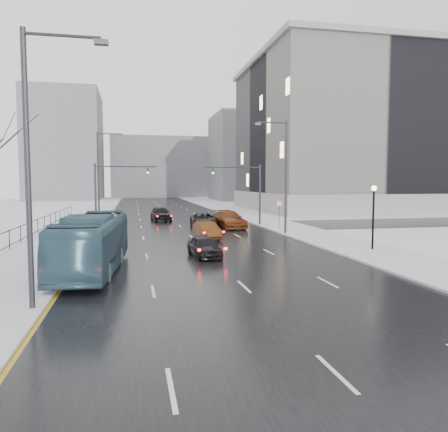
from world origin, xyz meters
TOP-DOWN VIEW (x-y plane):
  - road at (0.00, 60.00)m, footprint 16.00×150.00m
  - cross_road at (0.00, 48.00)m, footprint 130.00×10.00m
  - sidewalk_left at (-10.50, 60.00)m, footprint 5.00×150.00m
  - sidewalk_right at (10.50, 60.00)m, footprint 5.00×150.00m
  - park_strip at (-20.00, 60.00)m, footprint 14.00×150.00m
  - streetlight_r_mid at (8.17, 40.00)m, footprint 2.95×0.25m
  - streetlight_l_near at (-8.17, 20.00)m, footprint 2.95×0.25m
  - streetlight_l_far at (-8.17, 52.00)m, footprint 2.95×0.25m
  - lamppost_r_mid at (11.00, 30.00)m, footprint 0.36×0.36m
  - mast_signal_right at (7.33, 48.00)m, footprint 6.10×0.33m
  - mast_signal_left at (-7.33, 48.00)m, footprint 6.10×0.33m
  - no_uturn_sign at (9.20, 44.00)m, footprint 0.60×0.06m
  - civic_building at (35.00, 72.00)m, footprint 41.00×31.00m
  - bldg_far_right at (28.00, 115.00)m, footprint 24.00×20.00m
  - bldg_far_left at (-22.00, 125.00)m, footprint 18.00×22.00m
  - bldg_far_center at (4.00, 140.00)m, footprint 30.00×18.00m
  - bus at (-6.86, 26.92)m, footprint 3.40×10.86m
  - sedan_center_near at (-0.50, 29.96)m, footprint 1.96×4.03m
  - sedan_right_near at (1.07, 38.38)m, footprint 1.97×4.31m
  - sedan_right_cross at (2.15, 47.19)m, footprint 2.90×5.52m
  - sedan_right_far at (4.66, 46.28)m, footprint 3.00×6.13m
  - sedan_center_far at (-1.58, 55.90)m, footprint 2.54×5.23m

SIDE VIEW (x-z plane):
  - road at x=0.00m, z-range 0.00..0.04m
  - cross_road at x=0.00m, z-range 0.00..0.04m
  - park_strip at x=-20.00m, z-range 0.00..0.12m
  - sidewalk_left at x=-10.50m, z-range 0.00..0.16m
  - sidewalk_right at x=10.50m, z-range 0.00..0.16m
  - sedan_center_near at x=-0.50m, z-range 0.04..1.36m
  - sedan_right_near at x=1.07m, z-range 0.04..1.41m
  - sedan_right_cross at x=2.15m, z-range 0.04..1.52m
  - sedan_right_far at x=4.66m, z-range 0.04..1.75m
  - sedan_center_far at x=-1.58m, z-range 0.04..1.76m
  - bus at x=-6.86m, z-range 0.04..3.02m
  - no_uturn_sign at x=9.20m, z-range 0.95..3.65m
  - lamppost_r_mid at x=11.00m, z-range 0.80..5.08m
  - mast_signal_right at x=7.33m, z-range 0.86..7.36m
  - mast_signal_left at x=-7.33m, z-range 0.86..7.36m
  - streetlight_r_mid at x=8.17m, z-range 0.62..10.62m
  - streetlight_l_near at x=-8.17m, z-range 0.62..10.62m
  - streetlight_l_far at x=-8.17m, z-range 0.62..10.62m
  - bldg_far_center at x=4.00m, z-range 0.00..18.00m
  - bldg_far_right at x=28.00m, z-range 0.00..22.00m
  - civic_building at x=35.00m, z-range -1.19..23.61m
  - bldg_far_left at x=-22.00m, z-range 0.00..28.00m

